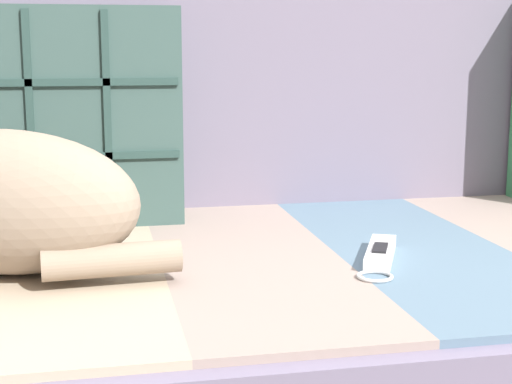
# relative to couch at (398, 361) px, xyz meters

# --- Properties ---
(couch) EXTENTS (1.93, 0.91, 0.40)m
(couch) POSITION_rel_couch_xyz_m (0.00, 0.00, 0.00)
(couch) COLOR #3D3838
(couch) RESTS_ON ground_plane
(sofa_backrest) EXTENTS (1.89, 0.14, 0.44)m
(sofa_backrest) POSITION_rel_couch_xyz_m (0.00, 0.39, 0.42)
(sofa_backrest) COLOR slate
(sofa_backrest) RESTS_ON couch
(throw_pillow_quilted) EXTENTS (0.37, 0.14, 0.37)m
(throw_pillow_quilted) POSITION_rel_couch_xyz_m (-0.51, 0.24, 0.39)
(throw_pillow_quilted) COLOR #38514C
(throw_pillow_quilted) RESTS_ON couch
(game_remote_far) EXTENTS (0.12, 0.20, 0.02)m
(game_remote_far) POSITION_rel_couch_xyz_m (-0.08, -0.11, 0.21)
(game_remote_far) COLOR white
(game_remote_far) RESTS_ON couch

